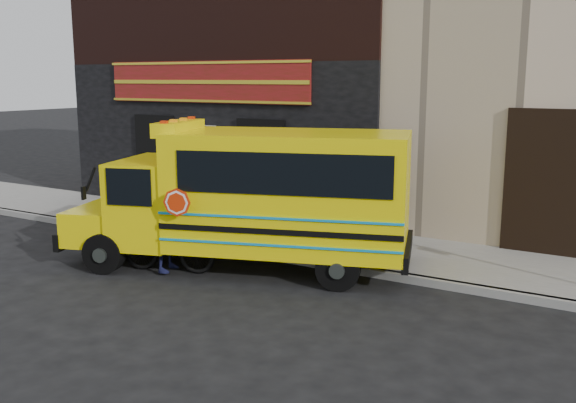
{
  "coord_description": "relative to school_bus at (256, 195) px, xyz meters",
  "views": [
    {
      "loc": [
        5.82,
        -8.42,
        3.76
      ],
      "look_at": [
        -0.29,
        1.85,
        1.45
      ],
      "focal_mm": 40.0,
      "sensor_mm": 36.0,
      "label": 1
    }
  ],
  "objects": [
    {
      "name": "bicycle",
      "position": [
        -1.37,
        -1.07,
        -0.93
      ],
      "size": [
        1.99,
        1.09,
        1.15
      ],
      "primitive_type": "imported",
      "rotation": [
        0.0,
        0.0,
        1.87
      ],
      "color": "black",
      "rests_on": "ground"
    },
    {
      "name": "school_bus",
      "position": [
        0.0,
        0.0,
        0.0
      ],
      "size": [
        7.22,
        4.16,
        2.92
      ],
      "color": "black",
      "rests_on": "ground"
    },
    {
      "name": "ground",
      "position": [
        1.03,
        -1.88,
        -1.51
      ],
      "size": [
        120.0,
        120.0,
        0.0
      ],
      "primitive_type": "plane",
      "color": "black",
      "rests_on": "ground"
    },
    {
      "name": "sidewalk",
      "position": [
        1.03,
        2.22,
        -1.43
      ],
      "size": [
        40.0,
        3.0,
        0.15
      ],
      "primitive_type": "cube",
      "color": "slate",
      "rests_on": "ground"
    },
    {
      "name": "curb",
      "position": [
        1.03,
        0.72,
        -1.43
      ],
      "size": [
        40.0,
        0.2,
        0.15
      ],
      "primitive_type": "cube",
      "color": "gray",
      "rests_on": "ground"
    },
    {
      "name": "cyclist",
      "position": [
        -1.35,
        -1.11,
        -0.5
      ],
      "size": [
        0.64,
        0.83,
        2.02
      ],
      "primitive_type": "imported",
      "rotation": [
        0.0,
        0.0,
        1.81
      ],
      "color": "black",
      "rests_on": "ground"
    }
  ]
}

